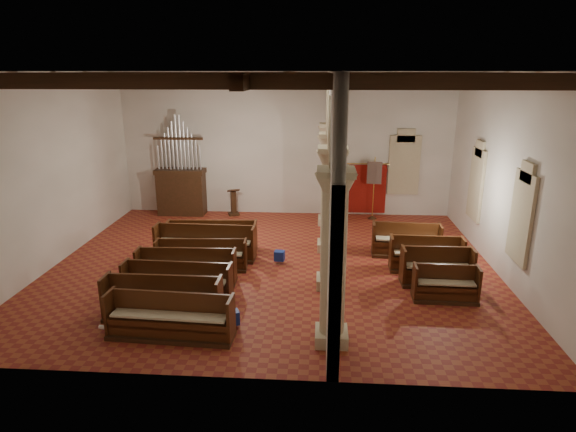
# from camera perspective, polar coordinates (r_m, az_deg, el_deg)

# --- Properties ---
(floor) EXTENTS (14.00, 14.00, 0.00)m
(floor) POSITION_cam_1_polar(r_m,az_deg,el_deg) (15.63, -1.82, -5.81)
(floor) COLOR brown
(floor) RESTS_ON ground
(ceiling) EXTENTS (14.00, 14.00, 0.00)m
(ceiling) POSITION_cam_1_polar(r_m,az_deg,el_deg) (14.42, -2.05, 16.77)
(ceiling) COLOR black
(ceiling) RESTS_ON wall_back
(wall_back) EXTENTS (14.00, 0.02, 6.00)m
(wall_back) POSITION_cam_1_polar(r_m,az_deg,el_deg) (20.62, -0.25, 8.42)
(wall_back) COLOR white
(wall_back) RESTS_ON floor
(wall_front) EXTENTS (14.00, 0.02, 6.00)m
(wall_front) POSITION_cam_1_polar(r_m,az_deg,el_deg) (9.00, -5.74, -2.81)
(wall_front) COLOR white
(wall_front) RESTS_ON floor
(wall_left) EXTENTS (0.02, 12.00, 6.00)m
(wall_left) POSITION_cam_1_polar(r_m,az_deg,el_deg) (16.93, -26.31, 4.83)
(wall_left) COLOR white
(wall_left) RESTS_ON floor
(wall_right) EXTENTS (0.02, 12.00, 6.00)m
(wall_right) POSITION_cam_1_polar(r_m,az_deg,el_deg) (15.67, 24.54, 4.22)
(wall_right) COLOR white
(wall_right) RESTS_ON floor
(ceiling_beams) EXTENTS (13.80, 11.80, 0.30)m
(ceiling_beams) POSITION_cam_1_polar(r_m,az_deg,el_deg) (14.43, -2.04, 16.05)
(ceiling_beams) COLOR #3C2113
(ceiling_beams) RESTS_ON wall_back
(arcade) EXTENTS (0.90, 11.90, 6.00)m
(arcade) POSITION_cam_1_polar(r_m,az_deg,el_deg) (14.56, 5.17, 7.08)
(arcade) COLOR #C0B58F
(arcade) RESTS_ON floor
(window_right_a) EXTENTS (0.03, 1.00, 2.20)m
(window_right_a) POSITION_cam_1_polar(r_m,az_deg,el_deg) (14.49, 26.07, -0.18)
(window_right_a) COLOR #2C634C
(window_right_a) RESTS_ON wall_right
(window_right_b) EXTENTS (0.03, 1.00, 2.20)m
(window_right_b) POSITION_cam_1_polar(r_m,az_deg,el_deg) (18.13, 21.52, 3.51)
(window_right_b) COLOR #2C634C
(window_right_b) RESTS_ON wall_right
(window_back) EXTENTS (1.00, 0.03, 2.20)m
(window_back) POSITION_cam_1_polar(r_m,az_deg,el_deg) (20.98, 13.57, 5.89)
(window_back) COLOR #2C634C
(window_back) RESTS_ON wall_back
(pipe_organ) EXTENTS (2.10, 0.85, 4.40)m
(pipe_organ) POSITION_cam_1_polar(r_m,az_deg,el_deg) (21.24, -12.57, 3.79)
(pipe_organ) COLOR #3C2113
(pipe_organ) RESTS_ON floor
(lectern) EXTENTS (0.59, 0.63, 1.21)m
(lectern) POSITION_cam_1_polar(r_m,az_deg,el_deg) (20.92, -6.48, 1.43)
(lectern) COLOR #382512
(lectern) RESTS_ON floor
(dossal_curtain) EXTENTS (1.80, 0.07, 2.17)m
(dossal_curtain) POSITION_cam_1_polar(r_m,az_deg,el_deg) (20.94, 9.35, 3.21)
(dossal_curtain) COLOR #9D1711
(dossal_curtain) RESTS_ON floor
(processional_banner) EXTENTS (0.60, 0.77, 2.64)m
(processional_banner) POSITION_cam_1_polar(r_m,az_deg,el_deg) (20.51, 10.05, 1.93)
(processional_banner) COLOR #3C2113
(processional_banner) RESTS_ON floor
(hymnal_box_a) EXTENTS (0.42, 0.39, 0.34)m
(hymnal_box_a) POSITION_cam_1_polar(r_m,az_deg,el_deg) (12.01, -6.67, -11.86)
(hymnal_box_a) COLOR navy
(hymnal_box_a) RESTS_ON floor
(hymnal_box_b) EXTENTS (0.41, 0.35, 0.36)m
(hymnal_box_b) POSITION_cam_1_polar(r_m,az_deg,el_deg) (12.65, -8.33, -10.32)
(hymnal_box_b) COLOR navy
(hymnal_box_b) RESTS_ON floor
(hymnal_box_c) EXTENTS (0.35, 0.30, 0.32)m
(hymnal_box_c) POSITION_cam_1_polar(r_m,az_deg,el_deg) (15.66, -1.01, -4.73)
(hymnal_box_c) COLOR navy
(hymnal_box_c) RESTS_ON floor
(tube_heater_a) EXTENTS (1.05, 0.22, 0.10)m
(tube_heater_a) POSITION_cam_1_polar(r_m,az_deg,el_deg) (12.34, -19.35, -12.51)
(tube_heater_a) COLOR white
(tube_heater_a) RESTS_ON floor
(tube_heater_b) EXTENTS (0.90, 0.39, 0.09)m
(tube_heater_b) POSITION_cam_1_polar(r_m,az_deg,el_deg) (13.50, -16.31, -9.59)
(tube_heater_b) COLOR silver
(tube_heater_b) RESTS_ON floor
(nave_pew_0) EXTENTS (3.01, 0.88, 1.08)m
(nave_pew_0) POSITION_cam_1_polar(r_m,az_deg,el_deg) (11.83, -13.76, -12.26)
(nave_pew_0) COLOR #3C2113
(nave_pew_0) RESTS_ON floor
(nave_pew_1) EXTENTS (2.96, 0.77, 1.12)m
(nave_pew_1) POSITION_cam_1_polar(r_m,az_deg,el_deg) (12.66, -14.60, -10.21)
(nave_pew_1) COLOR #3C2113
(nave_pew_1) RESTS_ON floor
(nave_pew_2) EXTENTS (3.00, 0.77, 1.03)m
(nave_pew_2) POSITION_cam_1_polar(r_m,az_deg,el_deg) (13.63, -12.94, -8.22)
(nave_pew_2) COLOR #3C2113
(nave_pew_2) RESTS_ON floor
(nave_pew_3) EXTENTS (2.93, 0.77, 1.03)m
(nave_pew_3) POSITION_cam_1_polar(r_m,az_deg,el_deg) (14.56, -11.93, -6.49)
(nave_pew_3) COLOR #3C2113
(nave_pew_3) RESTS_ON floor
(nave_pew_4) EXTENTS (2.87, 0.83, 0.97)m
(nave_pew_4) POSITION_cam_1_polar(r_m,az_deg,el_deg) (15.41, -10.20, -5.14)
(nave_pew_4) COLOR #3C2113
(nave_pew_4) RESTS_ON floor
(nave_pew_5) EXTENTS (3.35, 0.85, 1.14)m
(nave_pew_5) POSITION_cam_1_polar(r_m,az_deg,el_deg) (16.23, -9.77, -3.74)
(nave_pew_5) COLOR #3C2113
(nave_pew_5) RESTS_ON floor
(nave_pew_6) EXTENTS (3.13, 0.89, 1.06)m
(nave_pew_6) POSITION_cam_1_polar(r_m,az_deg,el_deg) (16.91, -8.97, -2.95)
(nave_pew_6) COLOR #3C2113
(nave_pew_6) RESTS_ON floor
(aisle_pew_0) EXTENTS (1.75, 0.71, 0.99)m
(aisle_pew_0) POSITION_cam_1_polar(r_m,az_deg,el_deg) (13.89, 18.12, -8.20)
(aisle_pew_0) COLOR #3C2113
(aisle_pew_0) RESTS_ON floor
(aisle_pew_1) EXTENTS (2.06, 0.78, 1.11)m
(aisle_pew_1) POSITION_cam_1_polar(r_m,az_deg,el_deg) (14.78, 17.18, -6.39)
(aisle_pew_1) COLOR #3C2113
(aisle_pew_1) RESTS_ON floor
(aisle_pew_2) EXTENTS (2.25, 0.79, 1.09)m
(aisle_pew_2) POSITION_cam_1_polar(r_m,az_deg,el_deg) (15.68, 16.02, -4.97)
(aisle_pew_2) COLOR #3C2113
(aisle_pew_2) RESTS_ON floor
(aisle_pew_3) EXTENTS (2.29, 0.88, 1.12)m
(aisle_pew_3) POSITION_cam_1_polar(r_m,az_deg,el_deg) (16.72, 13.78, -3.38)
(aisle_pew_3) COLOR #3C2113
(aisle_pew_3) RESTS_ON floor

